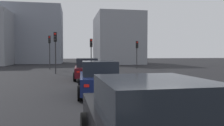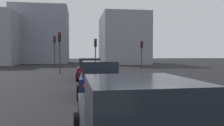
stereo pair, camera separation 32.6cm
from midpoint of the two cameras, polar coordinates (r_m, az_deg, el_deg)
name	(u,v)px [view 2 (the right image)]	position (r m, az deg, el deg)	size (l,w,h in m)	color
ground_plane	(155,119)	(7.39, 12.27, -13.78)	(160.00, 160.00, 0.20)	black
car_maroon_right_lead	(90,69)	(17.08, -5.15, -1.55)	(4.34, 2.08, 1.60)	#510F16
car_navy_right_second	(99,79)	(10.58, -2.36, -4.03)	(4.14, 2.11, 1.60)	#141E4C
car_black_right_third	(137,126)	(3.93, 8.78, -15.52)	(4.49, 2.19, 1.55)	black
traffic_light_near_left	(142,49)	(28.71, 7.94, 3.63)	(0.32, 0.29, 3.53)	#2D2D30
traffic_light_near_right	(95,48)	(24.53, -3.87, 3.90)	(0.32, 0.29, 3.56)	#2D2D30
traffic_light_far_left	(55,45)	(28.19, -14.13, 4.40)	(0.32, 0.30, 4.10)	#2D2D30
traffic_light_far_right	(60,44)	(21.88, -12.84, 4.75)	(0.32, 0.29, 3.97)	#2D2D30
building_facade_left	(122,40)	(44.13, 2.90, 5.99)	(12.55, 8.24, 9.35)	gray
building_facade_center	(42,36)	(48.07, -17.31, 6.71)	(9.55, 10.53, 11.22)	gray
building_facade_right	(3,39)	(44.68, -25.93, 5.53)	(12.15, 6.25, 9.08)	gray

